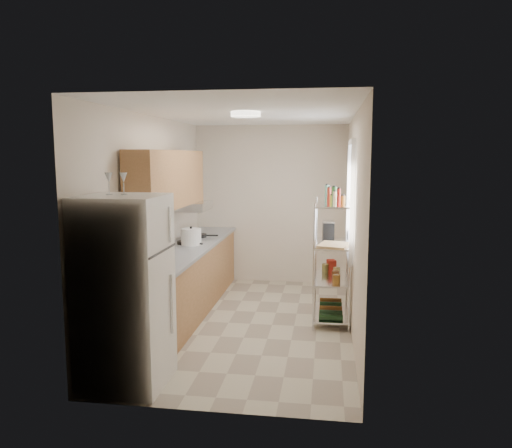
{
  "coord_description": "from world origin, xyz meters",
  "views": [
    {
      "loc": [
        0.94,
        -5.99,
        2.11
      ],
      "look_at": [
        0.04,
        0.25,
        1.24
      ],
      "focal_mm": 35.0,
      "sensor_mm": 36.0,
      "label": 1
    }
  ],
  "objects_px": {
    "cutting_board": "(334,245)",
    "frying_pan_large": "(186,243)",
    "espresso_machine": "(328,230)",
    "refrigerator": "(125,292)",
    "rice_cooker": "(191,237)"
  },
  "relations": [
    {
      "from": "cutting_board",
      "to": "frying_pan_large",
      "type": "bearing_deg",
      "value": 165.99
    },
    {
      "from": "frying_pan_large",
      "to": "espresso_machine",
      "type": "relative_size",
      "value": 0.95
    },
    {
      "from": "refrigerator",
      "to": "frying_pan_large",
      "type": "height_order",
      "value": "refrigerator"
    },
    {
      "from": "espresso_machine",
      "to": "cutting_board",
      "type": "bearing_deg",
      "value": -85.76
    },
    {
      "from": "refrigerator",
      "to": "cutting_board",
      "type": "distance_m",
      "value": 2.65
    },
    {
      "from": "refrigerator",
      "to": "rice_cooker",
      "type": "relative_size",
      "value": 6.38
    },
    {
      "from": "rice_cooker",
      "to": "frying_pan_large",
      "type": "xyz_separation_m",
      "value": [
        -0.09,
        0.04,
        -0.09
      ]
    },
    {
      "from": "frying_pan_large",
      "to": "espresso_machine",
      "type": "height_order",
      "value": "espresso_machine"
    },
    {
      "from": "espresso_machine",
      "to": "refrigerator",
      "type": "bearing_deg",
      "value": -132.08
    },
    {
      "from": "refrigerator",
      "to": "espresso_machine",
      "type": "bearing_deg",
      "value": 51.84
    },
    {
      "from": "frying_pan_large",
      "to": "espresso_machine",
      "type": "distance_m",
      "value": 1.95
    },
    {
      "from": "refrigerator",
      "to": "espresso_machine",
      "type": "relative_size",
      "value": 7.09
    },
    {
      "from": "frying_pan_large",
      "to": "espresso_machine",
      "type": "xyz_separation_m",
      "value": [
        1.94,
        -0.02,
        0.21
      ]
    },
    {
      "from": "rice_cooker",
      "to": "cutting_board",
      "type": "relative_size",
      "value": 0.63
    },
    {
      "from": "frying_pan_large",
      "to": "cutting_board",
      "type": "relative_size",
      "value": 0.54
    }
  ]
}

